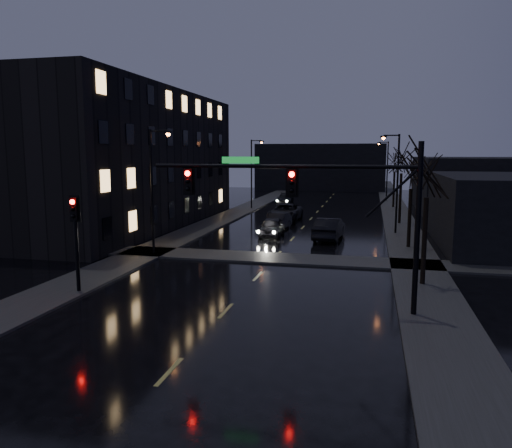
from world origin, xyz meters
The scene contains 22 objects.
ground centered at (0.00, 0.00, 0.00)m, with size 160.00×160.00×0.00m, color black.
sidewalk_left centered at (-8.50, 35.00, 0.06)m, with size 3.00×140.00×0.12m, color #2D2D2B.
sidewalk_right centered at (8.50, 35.00, 0.06)m, with size 3.00×140.00×0.12m, color #2D2D2B.
sidewalk_cross centered at (0.00, 18.50, 0.06)m, with size 40.00×3.00×0.12m, color #2D2D2B.
apartment_block centered at (-16.50, 30.00, 6.00)m, with size 12.00×30.00×12.00m, color black.
commercial_right_far centered at (17.00, 48.00, 3.00)m, with size 12.00×18.00×6.00m, color black.
far_block centered at (-3.00, 78.00, 4.00)m, with size 22.00×10.00×8.00m, color black.
signal_mast centered at (3.85, 9.00, 4.87)m, with size 11.11×0.41×7.00m.
signal_pole_left centered at (-7.50, 8.99, 3.01)m, with size 0.35×0.41×4.53m.
tree_near centered at (8.40, 14.00, 6.22)m, with size 3.52×3.52×8.08m.
tree_mid_a centered at (8.40, 24.00, 5.83)m, with size 3.30×3.30×7.58m.
tree_mid_b centered at (8.40, 36.00, 6.61)m, with size 3.74×3.74×8.59m.
tree_far centered at (8.40, 50.00, 6.06)m, with size 3.43×3.43×7.88m.
streetlight_l_near centered at (-7.58, 18.00, 4.77)m, with size 1.53×0.28×8.00m.
streetlight_l_far centered at (-7.58, 45.00, 4.77)m, with size 1.53×0.28×8.00m.
streetlight_r_mid centered at (7.58, 30.00, 4.77)m, with size 1.53×0.28×8.00m.
streetlight_r_far centered at (7.58, 58.00, 4.77)m, with size 1.53×0.28×8.00m.
oncoming_car_a centered at (-1.80, 26.96, 0.72)m, with size 1.71×4.24×1.45m, color black.
oncoming_car_b centered at (-1.96, 30.24, 0.70)m, with size 1.48×4.24×1.40m, color black.
oncoming_car_c centered at (-2.27, 35.93, 0.82)m, with size 2.72×5.91×1.64m, color black.
oncoming_car_d centered at (-4.85, 50.93, 0.69)m, with size 1.93×4.75×1.38m, color black.
lead_car centered at (2.75, 26.33, 0.84)m, with size 1.77×5.07×1.67m, color black.
Camera 1 is at (5.77, -11.32, 6.57)m, focal length 35.00 mm.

